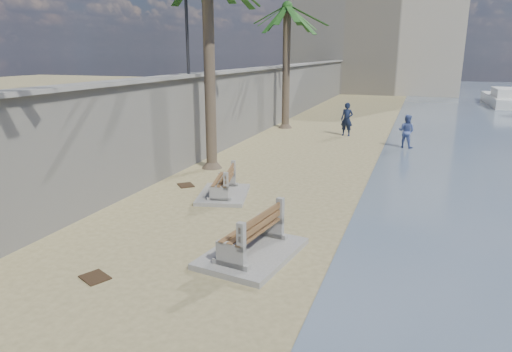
# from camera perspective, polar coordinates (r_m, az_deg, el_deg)

# --- Properties ---
(seawall) EXTENTS (0.45, 70.00, 3.50)m
(seawall) POSITION_cam_1_polar(r_m,az_deg,el_deg) (25.86, 0.01, 9.27)
(seawall) COLOR gray
(seawall) RESTS_ON ground_plane
(wall_cap) EXTENTS (0.80, 70.00, 0.12)m
(wall_cap) POSITION_cam_1_polar(r_m,az_deg,el_deg) (25.73, 0.01, 13.26)
(wall_cap) COLOR gray
(wall_cap) RESTS_ON seawall
(end_building) EXTENTS (18.00, 12.00, 14.00)m
(end_building) POSITION_cam_1_polar(r_m,az_deg,el_deg) (56.52, 14.93, 17.35)
(end_building) COLOR #B7AA93
(end_building) RESTS_ON ground_plane
(bench_near) EXTENTS (2.06, 2.73, 1.05)m
(bench_near) POSITION_cam_1_polar(r_m,az_deg,el_deg) (10.25, -0.48, -7.64)
(bench_near) COLOR gray
(bench_near) RESTS_ON ground_plane
(bench_far) EXTENTS (1.96, 2.45, 0.90)m
(bench_far) POSITION_cam_1_polar(r_m,az_deg,el_deg) (14.46, -4.11, -1.05)
(bench_far) COLOR gray
(bench_far) RESTS_ON ground_plane
(palm_back) EXTENTS (5.00, 5.00, 7.83)m
(palm_back) POSITION_cam_1_polar(r_m,az_deg,el_deg) (27.59, 3.93, 20.18)
(palm_back) COLOR brown
(palm_back) RESTS_ON ground_plane
(person_a) EXTENTS (0.81, 0.60, 2.07)m
(person_a) POSITION_cam_1_polar(r_m,az_deg,el_deg) (25.45, 11.30, 7.25)
(person_a) COLOR #121B34
(person_a) RESTS_ON ground_plane
(person_b) EXTENTS (1.01, 0.90, 1.76)m
(person_b) POSITION_cam_1_polar(r_m,az_deg,el_deg) (22.95, 18.30, 5.54)
(person_b) COLOR #4B5D9B
(person_b) RESTS_ON ground_plane
(yacht_far) EXTENTS (2.75, 9.20, 1.50)m
(yacht_far) POSITION_cam_1_polar(r_m,az_deg,el_deg) (45.61, 28.55, 8.27)
(yacht_far) COLOR silver
(yacht_far) RESTS_ON bay_water
(debris_c) EXTENTS (0.76, 0.76, 0.03)m
(debris_c) POSITION_cam_1_polar(r_m,az_deg,el_deg) (15.87, -8.77, -1.14)
(debris_c) COLOR #382616
(debris_c) RESTS_ON ground_plane
(debris_d) EXTENTS (0.71, 0.66, 0.03)m
(debris_d) POSITION_cam_1_polar(r_m,az_deg,el_deg) (10.04, -19.49, -11.86)
(debris_d) COLOR #382616
(debris_d) RESTS_ON ground_plane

